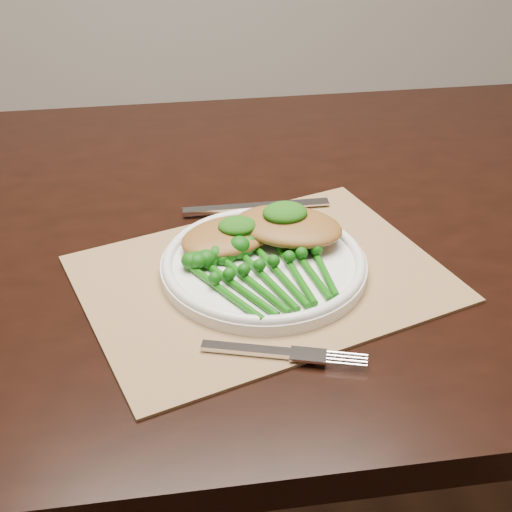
{
  "coord_description": "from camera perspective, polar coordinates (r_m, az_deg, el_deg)",
  "views": [
    {
      "loc": [
        -0.18,
        -0.79,
        1.25
      ],
      "look_at": [
        -0.08,
        -0.08,
        0.78
      ],
      "focal_mm": 50.0,
      "sensor_mm": 36.0,
      "label": 1
    }
  ],
  "objects": [
    {
      "name": "dinner_plate",
      "position": [
        0.87,
        0.62,
        -0.61
      ],
      "size": [
        0.25,
        0.25,
        0.02
      ],
      "color": "white",
      "rests_on": "placemat"
    },
    {
      "name": "placemat",
      "position": [
        0.87,
        0.55,
        -1.81
      ],
      "size": [
        0.5,
        0.43,
        0.0
      ],
      "primitive_type": "cube",
      "rotation": [
        0.0,
        0.0,
        0.33
      ],
      "color": "#9B774F",
      "rests_on": "dining_table"
    },
    {
      "name": "pesto_dollop_right",
      "position": [
        0.9,
        2.34,
        3.49
      ],
      "size": [
        0.06,
        0.05,
        0.02
      ],
      "primitive_type": "ellipsoid",
      "color": "#12460A",
      "rests_on": "chicken_fillet_right"
    },
    {
      "name": "pesto_dollop_left",
      "position": [
        0.89,
        -1.51,
        2.44
      ],
      "size": [
        0.05,
        0.04,
        0.02
      ],
      "primitive_type": "ellipsoid",
      "color": "#12460A",
      "rests_on": "chicken_fillet_left"
    },
    {
      "name": "knife",
      "position": [
        1.0,
        -1.11,
        3.89
      ],
      "size": [
        0.21,
        0.02,
        0.01
      ],
      "rotation": [
        0.0,
        0.0,
        0.01
      ],
      "color": "silver",
      "rests_on": "placemat"
    },
    {
      "name": "chicken_fillet_right",
      "position": [
        0.9,
        2.62,
        2.41
      ],
      "size": [
        0.16,
        0.14,
        0.03
      ],
      "primitive_type": "ellipsoid",
      "rotation": [
        0.0,
        0.0,
        -0.44
      ],
      "color": "olive",
      "rests_on": "dinner_plate"
    },
    {
      "name": "dining_table",
      "position": [
        1.22,
        -1.93,
        -12.26
      ],
      "size": [
        1.62,
        0.93,
        0.75
      ],
      "rotation": [
        0.0,
        0.0,
        0.02
      ],
      "color": "black",
      "rests_on": "ground"
    },
    {
      "name": "chicken_fillet_left",
      "position": [
        0.89,
        -2.24,
        1.61
      ],
      "size": [
        0.15,
        0.13,
        0.02
      ],
      "primitive_type": "ellipsoid",
      "rotation": [
        0.0,
        0.0,
        0.4
      ],
      "color": "olive",
      "rests_on": "dinner_plate"
    },
    {
      "name": "fork",
      "position": [
        0.75,
        3.11,
        -7.84
      ],
      "size": [
        0.17,
        0.06,
        0.01
      ],
      "rotation": [
        0.0,
        0.0,
        -0.27
      ],
      "color": "silver",
      "rests_on": "placemat"
    },
    {
      "name": "broccolini_bundle",
      "position": [
        0.83,
        1.48,
        -1.75
      ],
      "size": [
        0.2,
        0.21,
        0.04
      ],
      "rotation": [
        0.0,
        0.0,
        0.34
      ],
      "color": "#11560B",
      "rests_on": "dinner_plate"
    }
  ]
}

